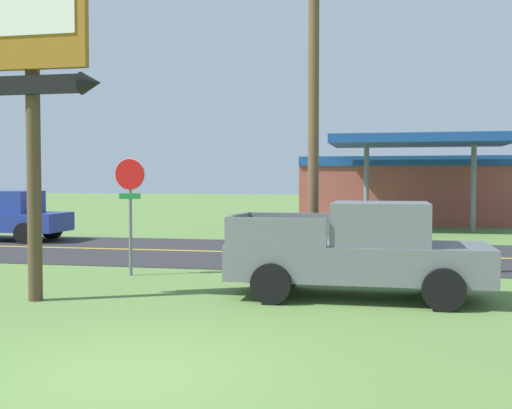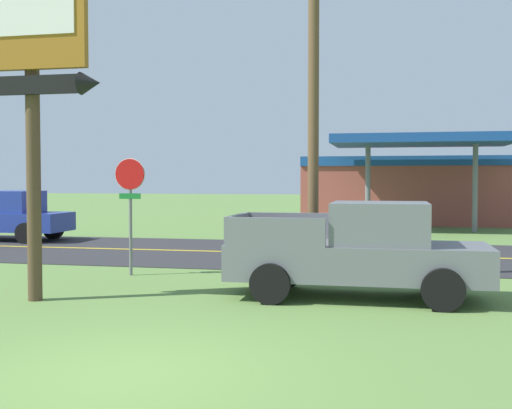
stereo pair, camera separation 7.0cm
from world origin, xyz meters
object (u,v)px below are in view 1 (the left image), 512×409
(motel_sign, at_px, (32,66))
(pickup_grey_parked_on_lawn, at_px, (361,251))
(pickup_blue_on_road, at_px, (3,216))
(utility_pole, at_px, (314,75))
(stop_sign, at_px, (130,195))
(gas_station, at_px, (414,188))

(motel_sign, relative_size, pickup_grey_parked_on_lawn, 1.30)
(motel_sign, distance_m, pickup_blue_on_road, 14.03)
(motel_sign, xyz_separation_m, utility_pole, (5.08, 3.73, 0.24))
(stop_sign, height_order, pickup_blue_on_road, stop_sign)
(utility_pole, bearing_deg, gas_station, 81.33)
(pickup_blue_on_road, bearing_deg, gas_station, 39.97)
(gas_station, relative_size, pickup_grey_parked_on_lawn, 2.31)
(motel_sign, height_order, pickup_blue_on_road, motel_sign)
(utility_pole, bearing_deg, stop_sign, -178.33)
(motel_sign, height_order, pickup_grey_parked_on_lawn, motel_sign)
(stop_sign, height_order, gas_station, gas_station)
(gas_station, bearing_deg, utility_pole, -98.67)
(pickup_blue_on_road, bearing_deg, utility_pole, -29.09)
(stop_sign, distance_m, pickup_grey_parked_on_lawn, 6.20)
(motel_sign, relative_size, stop_sign, 2.29)
(utility_pole, height_order, pickup_grey_parked_on_lawn, utility_pole)
(stop_sign, xyz_separation_m, pickup_blue_on_road, (-8.43, 7.38, -1.06))
(pickup_blue_on_road, bearing_deg, motel_sign, -54.13)
(utility_pole, distance_m, gas_station, 21.26)
(stop_sign, distance_m, utility_pole, 5.41)
(pickup_grey_parked_on_lawn, relative_size, pickup_blue_on_road, 1.00)
(motel_sign, distance_m, gas_station, 26.04)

